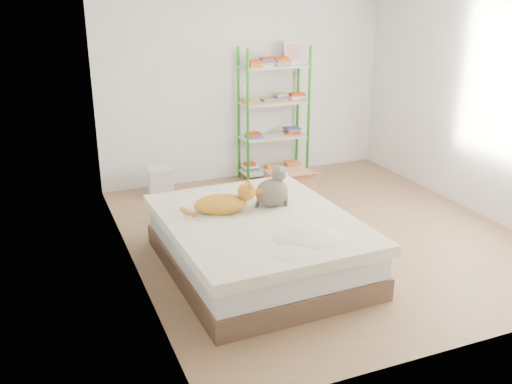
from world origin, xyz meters
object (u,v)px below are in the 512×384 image
grey_cat (272,187)px  shelf_unit (274,112)px  bed (258,244)px  orange_cat (220,202)px  cardboard_box (290,187)px  white_bin (161,181)px

grey_cat → shelf_unit: shelf_unit is taller
bed → orange_cat: orange_cat is taller
orange_cat → cardboard_box: (1.27, 1.23, -0.43)m
white_bin → grey_cat: bearing=-73.7°
shelf_unit → bed: bearing=-116.9°
bed → cardboard_box: bed is taller
shelf_unit → white_bin: bearing=-175.0°
cardboard_box → white_bin: bearing=152.8°
cardboard_box → white_bin: 1.56m
grey_cat → cardboard_box: size_ratio=0.72×
grey_cat → white_bin: size_ratio=1.08×
grey_cat → cardboard_box: (0.77, 1.23, -0.50)m
bed → white_bin: (-0.36, 2.22, -0.07)m
orange_cat → white_bin: (-0.09, 2.00, -0.43)m
grey_cat → orange_cat: bearing=89.9°
cardboard_box → shelf_unit: bearing=80.3°
bed → grey_cat: grey_cat is taller
cardboard_box → bed: bearing=-122.3°
cardboard_box → orange_cat: bearing=-133.6°
shelf_unit → orange_cat: bearing=-124.5°
bed → cardboard_box: size_ratio=3.83×
orange_cat → white_bin: size_ratio=1.60×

